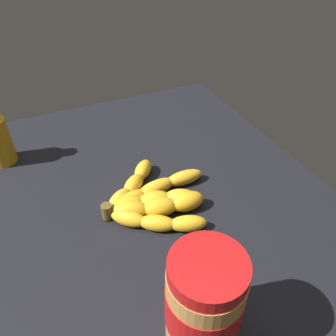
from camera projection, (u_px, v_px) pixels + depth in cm
name	position (u px, v px, depth cm)	size (l,w,h in cm)	color
ground_plane	(144.00, 196.00, 69.41)	(77.36, 68.95, 4.60)	black
banana_bunch	(152.00, 200.00, 62.76)	(22.87, 22.12, 3.68)	gold
peanut_butter_jar	(204.00, 303.00, 40.41)	(9.54, 9.54, 15.62)	#BF8442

